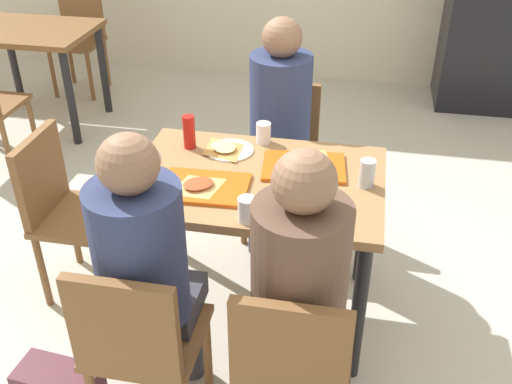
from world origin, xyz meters
TOP-DOWN VIEW (x-y plane):
  - ground_plane at (0.00, 0.00)m, footprint 10.00×10.00m
  - main_table at (0.00, 0.00)m, footprint 1.09×0.76m
  - chair_near_left at (-0.27, -0.76)m, footprint 0.40×0.40m
  - chair_near_right at (0.27, -0.76)m, footprint 0.40×0.40m
  - chair_far_side at (0.00, 0.76)m, footprint 0.40×0.40m
  - chair_left_end at (-0.93, 0.00)m, footprint 0.40×0.40m
  - person_in_red at (-0.27, -0.62)m, footprint 0.32×0.42m
  - person_in_brown_jacket at (0.27, -0.62)m, footprint 0.32×0.42m
  - person_far_side at (-0.00, 0.62)m, footprint 0.32×0.42m
  - tray_red_near at (-0.19, -0.13)m, footprint 0.37×0.28m
  - tray_red_far at (0.19, 0.11)m, footprint 0.39×0.30m
  - paper_plate_center at (-0.16, 0.21)m, footprint 0.22×0.22m
  - paper_plate_near_edge at (0.16, -0.21)m, footprint 0.22×0.22m
  - pizza_slice_a at (-0.21, -0.15)m, footprint 0.24×0.23m
  - pizza_slice_b at (0.21, 0.13)m, footprint 0.25×0.28m
  - pizza_slice_c at (-0.19, 0.20)m, footprint 0.24×0.25m
  - pizza_slice_d at (0.18, -0.19)m, footprint 0.20×0.17m
  - plastic_cup_a at (-0.03, 0.32)m, footprint 0.07×0.07m
  - plastic_cup_b at (0.03, -0.32)m, footprint 0.07×0.07m
  - soda_can at (0.47, 0.02)m, footprint 0.07×0.07m
  - condiment_bottle at (-0.36, 0.21)m, footprint 0.06×0.06m
  - foil_bundle at (-0.47, -0.02)m, footprint 0.10×0.10m
  - background_table at (-2.04, 1.77)m, footprint 0.90×0.70m
  - background_chair_far at (-2.04, 2.50)m, footprint 0.40×0.40m

SIDE VIEW (x-z plane):
  - ground_plane at x=0.00m, z-range -0.02..0.00m
  - chair_near_left at x=-0.27m, z-range 0.07..0.92m
  - chair_near_right at x=0.27m, z-range 0.07..0.92m
  - chair_far_side at x=0.00m, z-range 0.07..0.92m
  - chair_left_end at x=-0.93m, z-range 0.07..0.92m
  - background_chair_far at x=-2.04m, z-range 0.07..0.92m
  - background_table at x=-2.04m, z-range 0.25..1.00m
  - main_table at x=0.00m, z-range 0.27..1.02m
  - person_in_red at x=-0.27m, z-range 0.11..1.37m
  - person_in_brown_jacket at x=0.27m, z-range 0.11..1.37m
  - person_far_side at x=0.00m, z-range 0.11..1.37m
  - paper_plate_center at x=-0.16m, z-range 0.75..0.76m
  - paper_plate_near_edge at x=0.16m, z-range 0.75..0.76m
  - tray_red_near at x=-0.19m, z-range 0.75..0.77m
  - tray_red_far at x=0.19m, z-range 0.75..0.77m
  - pizza_slice_c at x=-0.19m, z-range 0.76..0.78m
  - pizza_slice_d at x=0.18m, z-range 0.76..0.78m
  - pizza_slice_b at x=0.21m, z-range 0.77..0.79m
  - pizza_slice_a at x=-0.21m, z-range 0.77..0.79m
  - plastic_cup_a at x=-0.03m, z-range 0.75..0.85m
  - plastic_cup_b at x=0.03m, z-range 0.75..0.85m
  - foil_bundle at x=-0.47m, z-range 0.75..0.85m
  - soda_can at x=0.47m, z-range 0.75..0.88m
  - condiment_bottle at x=-0.36m, z-range 0.75..0.91m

